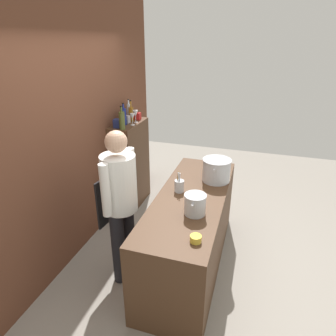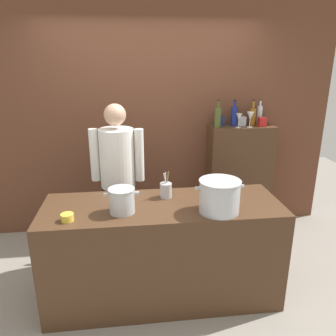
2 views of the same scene
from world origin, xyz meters
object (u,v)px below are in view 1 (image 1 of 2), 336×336
utensil_crock (179,186)px  spice_tin_silver (127,119)px  wine_bottle_amber (131,113)px  spice_tin_red (138,116)px  wine_bottle_clear (129,111)px  chef (120,198)px  stockpot_small (195,204)px  wine_glass_short (135,114)px  stockpot_large (216,170)px  wine_glass_wide (132,117)px  wine_bottle_cobalt (124,116)px  wine_bottle_olive (122,120)px  spice_tin_navy (117,123)px  butter_jar (196,239)px

utensil_crock → spice_tin_silver: bearing=46.2°
wine_bottle_amber → spice_tin_red: 0.13m
wine_bottle_clear → spice_tin_red: bearing=-99.5°
spice_tin_red → chef: bearing=-163.6°
stockpot_small → wine_glass_short: bearing=39.6°
stockpot_large → spice_tin_red: 1.61m
utensil_crock → wine_glass_wide: wine_glass_wide is taller
wine_bottle_cobalt → stockpot_small: bearing=-134.7°
chef → wine_bottle_olive: (1.13, 0.49, 0.47)m
wine_glass_short → spice_tin_navy: 0.35m
wine_bottle_cobalt → spice_tin_navy: size_ratio=2.60×
utensil_crock → wine_bottle_cobalt: wine_bottle_cobalt is taller
stockpot_large → wine_bottle_olive: (0.32, 1.32, 0.40)m
butter_jar → wine_bottle_clear: (2.05, 1.49, 0.49)m
wine_bottle_cobalt → spice_tin_navy: wine_bottle_cobalt is taller
stockpot_large → wine_bottle_olive: size_ratio=1.25×
wine_bottle_clear → wine_glass_wide: size_ratio=1.79×
wine_bottle_olive → spice_tin_navy: (0.05, 0.10, -0.07)m
stockpot_large → wine_bottle_clear: bearing=59.2°
butter_jar → spice_tin_silver: 2.34m
wine_bottle_clear → stockpot_small: bearing=-139.7°
utensil_crock → wine_bottle_cobalt: bearing=48.9°
spice_tin_navy → utensil_crock: bearing=-125.2°
wine_bottle_olive → spice_tin_navy: bearing=60.8°
wine_bottle_cobalt → spice_tin_red: 0.33m
spice_tin_navy → butter_jar: bearing=-137.1°
utensil_crock → spice_tin_navy: size_ratio=1.96×
wine_glass_short → spice_tin_red: 0.18m
chef → butter_jar: (-0.36, -0.85, -0.04)m
wine_bottle_olive → wine_glass_short: wine_bottle_olive is taller
chef → wine_bottle_olive: chef is taller
wine_glass_short → stockpot_large: bearing=-118.3°
wine_glass_wide → wine_bottle_cobalt: bearing=98.0°
stockpot_large → spice_tin_navy: 1.51m
wine_glass_wide → spice_tin_red: wine_glass_wide is taller
utensil_crock → butter_jar: 0.86m
wine_bottle_amber → spice_tin_red: size_ratio=2.91×
stockpot_small → spice_tin_red: spice_tin_red is taller
chef → wine_bottle_olive: 1.32m
chef → spice_tin_red: chef is taller
stockpot_small → utensil_crock: size_ratio=1.20×
stockpot_small → spice_tin_red: size_ratio=2.66×
wine_glass_wide → wine_bottle_clear: bearing=31.6°
stockpot_small → butter_jar: bearing=-166.3°
butter_jar → wine_bottle_clear: wine_bottle_clear is taller
utensil_crock → wine_bottle_clear: (1.26, 1.13, 0.45)m
spice_tin_silver → wine_bottle_clear: bearing=15.9°
chef → stockpot_large: chef is taller
wine_bottle_olive → butter_jar: bearing=-138.1°
wine_bottle_amber → wine_glass_wide: wine_bottle_amber is taller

